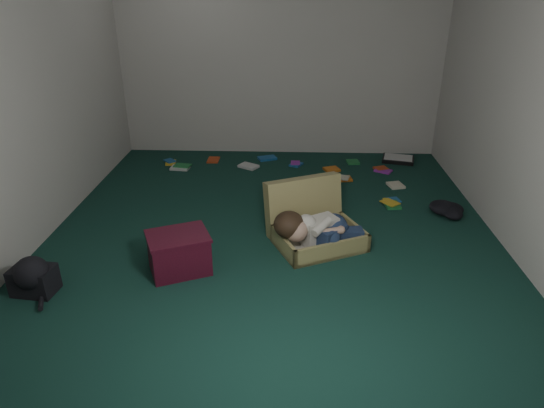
{
  "coord_description": "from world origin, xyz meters",
  "views": [
    {
      "loc": [
        0.16,
        -3.89,
        2.1
      ],
      "look_at": [
        0.0,
        -0.15,
        0.35
      ],
      "focal_mm": 32.0,
      "sensor_mm": 36.0,
      "label": 1
    }
  ],
  "objects": [
    {
      "name": "maroon_bin",
      "position": [
        -0.7,
        -0.67,
        0.16
      ],
      "size": [
        0.57,
        0.52,
        0.32
      ],
      "rotation": [
        0.0,
        0.0,
        0.41
      ],
      "color": "#430D1D",
      "rests_on": "floor"
    },
    {
      "name": "suitcase",
      "position": [
        0.35,
        -0.12,
        0.16
      ],
      "size": [
        0.93,
        0.92,
        0.52
      ],
      "rotation": [
        0.0,
        0.0,
        0.43
      ],
      "color": "tan",
      "rests_on": "floor"
    },
    {
      "name": "person",
      "position": [
        0.38,
        -0.3,
        0.2
      ],
      "size": [
        0.78,
        0.43,
        0.32
      ],
      "rotation": [
        0.0,
        0.0,
        0.43
      ],
      "color": "silver",
      "rests_on": "suitcase"
    },
    {
      "name": "clothing_pile",
      "position": [
        1.7,
        0.49,
        0.07
      ],
      "size": [
        0.51,
        0.45,
        0.13
      ],
      "primitive_type": null,
      "rotation": [
        0.0,
        0.0,
        0.29
      ],
      "color": "black",
      "rests_on": "floor"
    },
    {
      "name": "wall_left",
      "position": [
        -2.0,
        0.0,
        1.3
      ],
      "size": [
        0.0,
        4.5,
        4.5
      ],
      "primitive_type": "plane",
      "rotation": [
        1.57,
        0.0,
        1.57
      ],
      "color": "silver",
      "rests_on": "ground"
    },
    {
      "name": "book_scatter",
      "position": [
        0.35,
        1.49,
        0.01
      ],
      "size": [
        2.84,
        1.57,
        0.02
      ],
      "color": "yellow",
      "rests_on": "floor"
    },
    {
      "name": "backpack",
      "position": [
        -1.7,
        -1.01,
        0.11
      ],
      "size": [
        0.4,
        0.34,
        0.22
      ],
      "primitive_type": null,
      "rotation": [
        0.0,
        0.0,
        -0.11
      ],
      "color": "black",
      "rests_on": "floor"
    },
    {
      "name": "wall_back",
      "position": [
        0.0,
        2.25,
        1.3
      ],
      "size": [
        4.5,
        0.0,
        4.5
      ],
      "primitive_type": "plane",
      "rotation": [
        1.57,
        0.0,
        0.0
      ],
      "color": "silver",
      "rests_on": "ground"
    },
    {
      "name": "wall_front",
      "position": [
        0.0,
        -2.25,
        1.3
      ],
      "size": [
        4.5,
        0.0,
        4.5
      ],
      "primitive_type": "plane",
      "rotation": [
        -1.57,
        0.0,
        0.0
      ],
      "color": "silver",
      "rests_on": "ground"
    },
    {
      "name": "wall_right",
      "position": [
        2.0,
        0.0,
        1.3
      ],
      "size": [
        0.0,
        4.5,
        4.5
      ],
      "primitive_type": "plane",
      "rotation": [
        1.57,
        0.0,
        -1.57
      ],
      "color": "silver",
      "rests_on": "ground"
    },
    {
      "name": "paper_tray",
      "position": [
        1.51,
        1.95,
        0.03
      ],
      "size": [
        0.44,
        0.37,
        0.05
      ],
      "rotation": [
        0.0,
        0.0,
        -0.23
      ],
      "color": "black",
      "rests_on": "floor"
    },
    {
      "name": "floor",
      "position": [
        0.0,
        0.0,
        0.0
      ],
      "size": [
        4.5,
        4.5,
        0.0
      ],
      "primitive_type": "plane",
      "color": "#12352C",
      "rests_on": "ground"
    }
  ]
}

